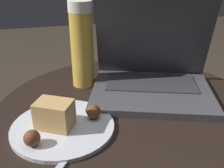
{
  "coord_description": "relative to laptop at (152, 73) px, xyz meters",
  "views": [
    {
      "loc": [
        -0.19,
        -0.53,
        0.82
      ],
      "look_at": [
        -0.05,
        0.0,
        0.55
      ],
      "focal_mm": 42.0,
      "sensor_mm": 36.0,
      "label": 1
    }
  ],
  "objects": [
    {
      "name": "table",
      "position": [
        -0.08,
        -0.08,
        -0.17
      ],
      "size": [
        0.67,
        0.67,
        0.48
      ],
      "color": "black",
      "rests_on": "ground_plane"
    },
    {
      "name": "laptop",
      "position": [
        0.0,
        0.0,
        0.0
      ],
      "size": [
        0.38,
        0.34,
        0.25
      ],
      "color": "#47474C",
      "rests_on": "table"
    },
    {
      "name": "beer_glass",
      "position": [
        -0.17,
        0.09,
        0.07
      ],
      "size": [
        0.06,
        0.06,
        0.24
      ],
      "color": "gold",
      "rests_on": "table"
    },
    {
      "name": "snack_plate",
      "position": [
        -0.26,
        -0.13,
        -0.03
      ],
      "size": [
        0.22,
        0.22,
        0.07
      ],
      "color": "silver",
      "rests_on": "table"
    },
    {
      "name": "fork",
      "position": [
        -0.24,
        -0.2,
        -0.05
      ],
      "size": [
        0.13,
        0.17,
        0.01
      ],
      "color": "silver",
      "rests_on": "table"
    }
  ]
}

